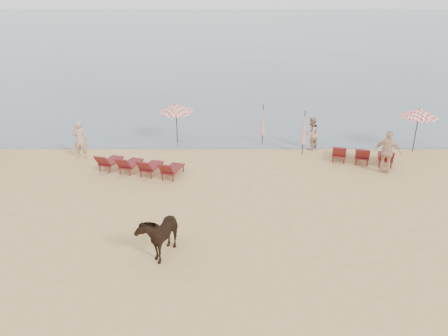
{
  "coord_description": "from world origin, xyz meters",
  "views": [
    {
      "loc": [
        -0.01,
        -9.71,
        7.24
      ],
      "look_at": [
        0.0,
        5.0,
        1.1
      ],
      "focal_mm": 35.0,
      "sensor_mm": 36.0,
      "label": 1
    }
  ],
  "objects_px": {
    "umbrella_closed_left": "(263,120)",
    "beachgoer_left": "(80,140)",
    "lounger_cluster_left": "(139,165)",
    "cow": "(160,232)",
    "umbrella_open_right": "(419,113)",
    "umbrella_closed_right": "(304,128)",
    "beachgoer_right_b": "(388,152)",
    "umbrella_open_left_b": "(176,108)",
    "lounger_cluster_right": "(362,155)",
    "beachgoer_right_a": "(311,133)"
  },
  "relations": [
    {
      "from": "umbrella_open_left_b",
      "to": "beachgoer_right_b",
      "type": "distance_m",
      "value": 9.88
    },
    {
      "from": "umbrella_closed_left",
      "to": "umbrella_open_left_b",
      "type": "bearing_deg",
      "value": 177.36
    },
    {
      "from": "lounger_cluster_left",
      "to": "umbrella_open_right",
      "type": "xyz_separation_m",
      "value": [
        12.47,
        2.6,
        1.52
      ]
    },
    {
      "from": "umbrella_open_right",
      "to": "beachgoer_right_b",
      "type": "distance_m",
      "value": 3.48
    },
    {
      "from": "umbrella_open_right",
      "to": "cow",
      "type": "xyz_separation_m",
      "value": [
        -10.8,
        -8.48,
        -1.21
      ]
    },
    {
      "from": "umbrella_closed_left",
      "to": "umbrella_closed_right",
      "type": "xyz_separation_m",
      "value": [
        1.76,
        -1.37,
        0.04
      ]
    },
    {
      "from": "umbrella_closed_right",
      "to": "lounger_cluster_left",
      "type": "bearing_deg",
      "value": -162.09
    },
    {
      "from": "lounger_cluster_left",
      "to": "umbrella_closed_left",
      "type": "height_order",
      "value": "umbrella_closed_left"
    },
    {
      "from": "umbrella_closed_right",
      "to": "beachgoer_left",
      "type": "relative_size",
      "value": 1.18
    },
    {
      "from": "lounger_cluster_right",
      "to": "beachgoer_right_b",
      "type": "xyz_separation_m",
      "value": [
        0.65,
        -1.12,
        0.54
      ]
    },
    {
      "from": "umbrella_open_right",
      "to": "umbrella_closed_left",
      "type": "distance_m",
      "value": 7.15
    },
    {
      "from": "beachgoer_left",
      "to": "beachgoer_right_b",
      "type": "bearing_deg",
      "value": 168.13
    },
    {
      "from": "umbrella_open_right",
      "to": "umbrella_closed_right",
      "type": "height_order",
      "value": "umbrella_open_right"
    },
    {
      "from": "lounger_cluster_left",
      "to": "cow",
      "type": "bearing_deg",
      "value": -56.66
    },
    {
      "from": "umbrella_open_left_b",
      "to": "cow",
      "type": "height_order",
      "value": "umbrella_open_left_b"
    },
    {
      "from": "umbrella_open_left_b",
      "to": "beachgoer_right_b",
      "type": "xyz_separation_m",
      "value": [
        9.08,
        -3.82,
        -0.87
      ]
    },
    {
      "from": "umbrella_closed_right",
      "to": "beachgoer_right_b",
      "type": "height_order",
      "value": "umbrella_closed_right"
    },
    {
      "from": "umbrella_open_right",
      "to": "umbrella_closed_right",
      "type": "bearing_deg",
      "value": -164.31
    },
    {
      "from": "umbrella_closed_right",
      "to": "beachgoer_right_a",
      "type": "xyz_separation_m",
      "value": [
        0.49,
        0.64,
        -0.47
      ]
    },
    {
      "from": "beachgoer_right_b",
      "to": "lounger_cluster_left",
      "type": "bearing_deg",
      "value": 28.86
    },
    {
      "from": "beachgoer_right_b",
      "to": "umbrella_closed_left",
      "type": "bearing_deg",
      "value": -8.29
    },
    {
      "from": "umbrella_open_right",
      "to": "umbrella_closed_left",
      "type": "relative_size",
      "value": 1.06
    },
    {
      "from": "umbrella_closed_right",
      "to": "beachgoer_right_b",
      "type": "bearing_deg",
      "value": -36.06
    },
    {
      "from": "beachgoer_right_b",
      "to": "umbrella_open_right",
      "type": "bearing_deg",
      "value": -102.44
    },
    {
      "from": "beachgoer_left",
      "to": "umbrella_open_left_b",
      "type": "bearing_deg",
      "value": -157.6
    },
    {
      "from": "umbrella_open_left_b",
      "to": "beachgoer_right_a",
      "type": "xyz_separation_m",
      "value": [
        6.48,
        -0.93,
        -1.0
      ]
    },
    {
      "from": "cow",
      "to": "beachgoer_left",
      "type": "relative_size",
      "value": 0.93
    },
    {
      "from": "umbrella_open_right",
      "to": "cow",
      "type": "relative_size",
      "value": 1.29
    },
    {
      "from": "umbrella_closed_right",
      "to": "cow",
      "type": "distance_m",
      "value": 9.9
    },
    {
      "from": "lounger_cluster_right",
      "to": "cow",
      "type": "bearing_deg",
      "value": -122.25
    },
    {
      "from": "lounger_cluster_right",
      "to": "beachgoer_right_a",
      "type": "distance_m",
      "value": 2.66
    },
    {
      "from": "umbrella_closed_left",
      "to": "cow",
      "type": "distance_m",
      "value": 10.3
    },
    {
      "from": "umbrella_open_right",
      "to": "umbrella_closed_right",
      "type": "xyz_separation_m",
      "value": [
        -5.28,
        -0.28,
        -0.63
      ]
    },
    {
      "from": "lounger_cluster_left",
      "to": "beachgoer_right_b",
      "type": "distance_m",
      "value": 10.3
    },
    {
      "from": "umbrella_open_right",
      "to": "umbrella_closed_left",
      "type": "height_order",
      "value": "umbrella_open_right"
    },
    {
      "from": "beachgoer_right_a",
      "to": "beachgoer_right_b",
      "type": "xyz_separation_m",
      "value": [
        2.6,
        -2.89,
        0.13
      ]
    },
    {
      "from": "lounger_cluster_right",
      "to": "umbrella_open_right",
      "type": "bearing_deg",
      "value": 42.44
    },
    {
      "from": "lounger_cluster_right",
      "to": "beachgoer_right_b",
      "type": "relative_size",
      "value": 1.54
    },
    {
      "from": "lounger_cluster_left",
      "to": "beachgoer_right_a",
      "type": "bearing_deg",
      "value": 38.55
    },
    {
      "from": "umbrella_open_left_b",
      "to": "umbrella_open_right",
      "type": "bearing_deg",
      "value": -27.68
    },
    {
      "from": "umbrella_open_left_b",
      "to": "cow",
      "type": "bearing_deg",
      "value": -108.4
    },
    {
      "from": "umbrella_open_left_b",
      "to": "umbrella_closed_left",
      "type": "bearing_deg",
      "value": -23.78
    },
    {
      "from": "beachgoer_left",
      "to": "beachgoer_right_b",
      "type": "distance_m",
      "value": 13.33
    },
    {
      "from": "umbrella_open_left_b",
      "to": "umbrella_closed_right",
      "type": "height_order",
      "value": "umbrella_open_left_b"
    },
    {
      "from": "umbrella_closed_left",
      "to": "beachgoer_left",
      "type": "relative_size",
      "value": 1.14
    },
    {
      "from": "umbrella_open_right",
      "to": "beachgoer_right_a",
      "type": "xyz_separation_m",
      "value": [
        -4.79,
        0.36,
        -1.11
      ]
    },
    {
      "from": "umbrella_open_right",
      "to": "beachgoer_left",
      "type": "relative_size",
      "value": 1.2
    },
    {
      "from": "umbrella_closed_right",
      "to": "beachgoer_right_a",
      "type": "relative_size",
      "value": 1.3
    },
    {
      "from": "lounger_cluster_right",
      "to": "umbrella_open_left_b",
      "type": "xyz_separation_m",
      "value": [
        -8.43,
        2.69,
        1.41
      ]
    },
    {
      "from": "umbrella_open_right",
      "to": "cow",
      "type": "distance_m",
      "value": 13.78
    }
  ]
}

